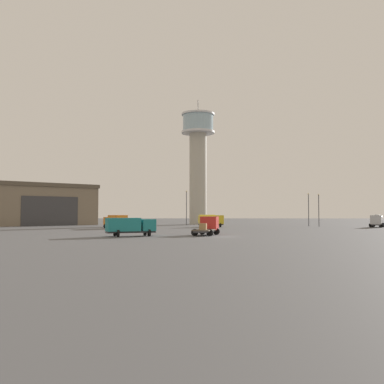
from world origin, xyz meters
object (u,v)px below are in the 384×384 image
Objects in this scene: light_post_west at (186,205)px; light_post_east at (319,207)px; truck_box_orange at (116,221)px; truck_fuel_tanker_silver at (377,220)px; light_post_north at (309,206)px; truck_fuel_tanker_yellow at (211,220)px; truck_box_teal at (130,226)px; control_tower at (198,155)px; truck_flatbed_red at (208,226)px.

light_post_west reaches higher than light_post_east.
light_post_west reaches higher than truck_box_orange.
truck_fuel_tanker_silver is 0.81× the size of light_post_east.
light_post_east is 0.95× the size of light_post_north.
truck_fuel_tanker_yellow is 26.80m from light_post_north.
truck_fuel_tanker_yellow is at bearing -104.29° from truck_box_orange.
light_post_east reaches higher than truck_box_orange.
light_post_west is at bearing 162.43° from light_post_east.
truck_fuel_tanker_yellow is 0.84× the size of truck_box_teal.
control_tower is 3.90× the size of light_post_west.
truck_box_orange is at bearing -163.12° from light_post_east.
control_tower reaches higher than truck_box_teal.
control_tower is at bearing 17.32° from truck_flatbed_red.
truck_box_orange is at bearing 51.80° from truck_flatbed_red.
light_post_north reaches higher than truck_fuel_tanker_yellow.
truck_fuel_tanker_silver is (50.54, 39.40, 0.16)m from truck_box_teal.
truck_fuel_tanker_yellow is 0.94× the size of truck_fuel_tanker_silver.
truck_fuel_tanker_silver is (39.51, 35.45, 0.34)m from truck_flatbed_red.
truck_box_orange is at bearing -157.53° from light_post_north.
truck_flatbed_red is at bearing 176.98° from truck_box_orange.
truck_flatbed_red reaches higher than truck_box_teal.
truck_fuel_tanker_silver reaches higher than truck_flatbed_red.
light_post_north is at bearing -96.42° from truck_fuel_tanker_silver.
light_post_west is at bearing 60.32° from truck_box_teal.
truck_box_teal is (-12.17, -39.38, -0.14)m from truck_fuel_tanker_yellow.
control_tower is at bearing 80.61° from truck_fuel_tanker_yellow.
light_post_north reaches higher than truck_box_teal.
truck_fuel_tanker_silver is at bearing -32.70° from truck_flatbed_red.
truck_box_teal is 0.77× the size of light_post_west.
light_post_west is (-44.55, 14.87, 3.84)m from truck_fuel_tanker_silver.
truck_fuel_tanker_yellow is 0.65× the size of light_post_west.
truck_fuel_tanker_yellow is 0.76× the size of light_post_east.
truck_flatbed_red is at bearing -20.12° from truck_fuel_tanker_silver.
truck_box_orange is (-17.11, -33.90, -18.46)m from control_tower.
truck_box_orange is 59.40m from truck_fuel_tanker_silver.
light_post_east is 4.78m from light_post_north.
control_tower is 6.01× the size of truck_fuel_tanker_yellow.
truck_fuel_tanker_yellow reaches higher than truck_box_teal.
truck_flatbed_red is 32.22m from truck_box_orange.
truck_fuel_tanker_yellow is (20.27, 9.51, 0.05)m from truck_box_orange.
light_post_north is (-1.33, 4.59, 0.22)m from light_post_east.
control_tower is 30.72m from truck_fuel_tanker_yellow.
truck_flatbed_red is 50.75m from light_post_west.
truck_flatbed_red is 11.71m from truck_box_teal.
light_post_north is at bearing -10.36° from light_post_west.
truck_box_teal is 0.91× the size of light_post_east.
truck_box_orange is at bearing -52.80° from truck_fuel_tanker_silver.
truck_flatbed_red is at bearing -88.07° from control_tower.
truck_box_orange is 30.95m from truck_box_teal.
truck_box_teal is 58.52m from light_post_east.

